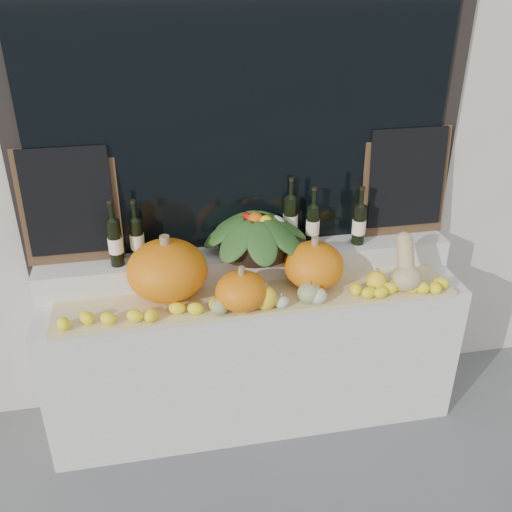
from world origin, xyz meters
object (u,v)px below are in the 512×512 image
Objects in this scene: butternut_squash at (406,268)px; wine_bottle_tall at (290,219)px; produce_bowl at (256,232)px; pumpkin_left at (167,270)px; pumpkin_right at (314,265)px.

butternut_squash is 0.69m from wine_bottle_tall.
wine_bottle_tall is at bearing 143.64° from butternut_squash.
produce_bowl is 0.23m from wine_bottle_tall.
pumpkin_left is 0.53m from produce_bowl.
butternut_squash is (0.48, -0.11, -0.01)m from pumpkin_right.
wine_bottle_tall is (-0.54, 0.40, 0.15)m from butternut_squash.
wine_bottle_tall reaches higher than butternut_squash.
pumpkin_right is 0.33m from wine_bottle_tall.
produce_bowl is (-0.28, 0.21, 0.12)m from pumpkin_right.
wine_bottle_tall is at bearing 19.01° from pumpkin_left.
pumpkin_left is at bearing 173.07° from butternut_squash.
butternut_squash is at bearing -36.36° from wine_bottle_tall.
pumpkin_left is at bearing -161.59° from produce_bowl.
pumpkin_left is 1.26m from butternut_squash.
wine_bottle_tall is (-0.06, 0.29, 0.15)m from pumpkin_right.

